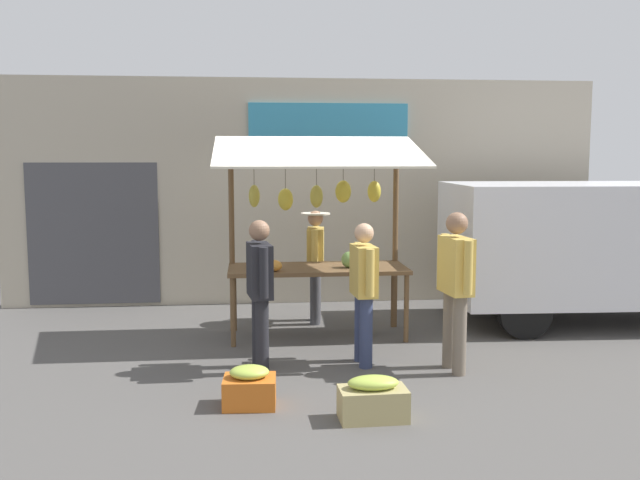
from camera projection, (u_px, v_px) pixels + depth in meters
name	position (u px, v px, depth m)	size (l,w,h in m)	color
ground_plane	(318.00, 336.00, 8.88)	(40.00, 40.00, 0.00)	#514F4C
street_backdrop	(300.00, 192.00, 10.84)	(9.00, 0.30, 3.40)	#B2A893
market_stall	(318.00, 213.00, 8.73)	(2.50, 1.46, 2.50)	brown
vendor_with_sunhat	(316.00, 258.00, 9.52)	(0.39, 0.66, 1.52)	#4C4C51
shopper_in_striped_shirt	(260.00, 285.00, 7.37)	(0.28, 0.68, 1.59)	#232328
shopper_with_shopping_bag	(456.00, 280.00, 7.33)	(0.27, 0.71, 1.67)	#726656
shopper_with_ponytail	(364.00, 285.00, 7.58)	(0.25, 0.67, 1.54)	navy
parked_van	(602.00, 240.00, 9.56)	(4.47, 2.01, 1.88)	silver
produce_crate_near	(250.00, 388.00, 6.38)	(0.49, 0.40, 0.37)	#D1661E
produce_crate_side	(373.00, 400.00, 6.05)	(0.59, 0.35, 0.39)	tan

